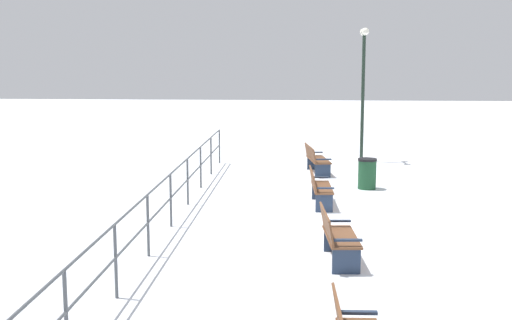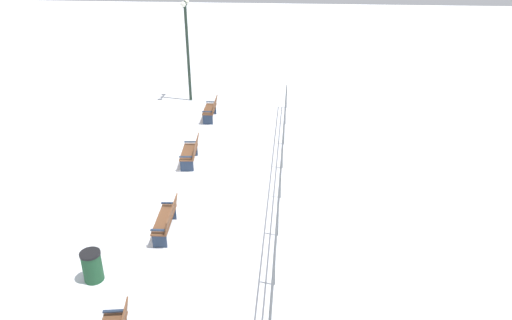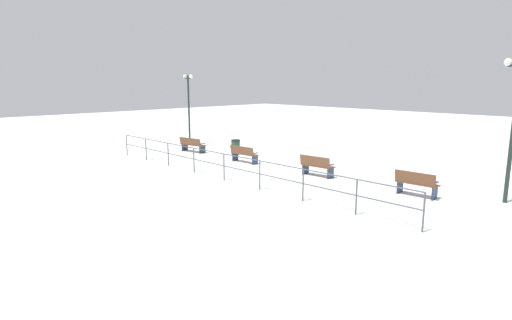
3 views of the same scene
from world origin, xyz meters
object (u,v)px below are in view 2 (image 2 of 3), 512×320
at_px(bench_second, 191,152).
at_px(trash_bin, 92,266).
at_px(bench_third, 167,219).
at_px(lamppost_near, 187,38).
at_px(bench_nearest, 211,109).

bearing_deg(bench_second, trash_bin, 75.87).
height_order(bench_third, lamppost_near, lamppost_near).
bearing_deg(bench_second, lamppost_near, -82.46).
distance_m(bench_third, lamppost_near, 11.62).
distance_m(bench_nearest, lamppost_near, 3.81).
height_order(bench_nearest, trash_bin, bench_nearest).
bearing_deg(lamppost_near, bench_third, 98.14).
height_order(bench_nearest, lamppost_near, lamppost_near).
bearing_deg(bench_nearest, bench_second, 87.80).
height_order(bench_second, bench_third, bench_second).
relative_size(bench_second, lamppost_near, 0.32).
bearing_deg(bench_nearest, lamppost_near, -61.46).
bearing_deg(lamppost_near, trash_bin, 91.15).
height_order(bench_second, lamppost_near, lamppost_near).
height_order(bench_nearest, bench_second, bench_nearest).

